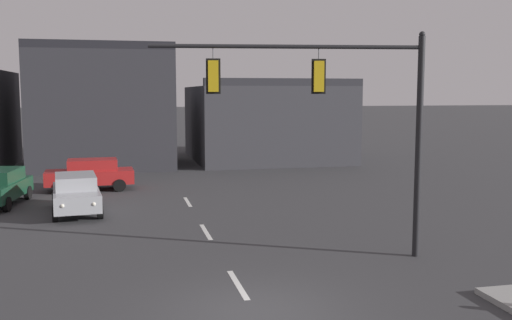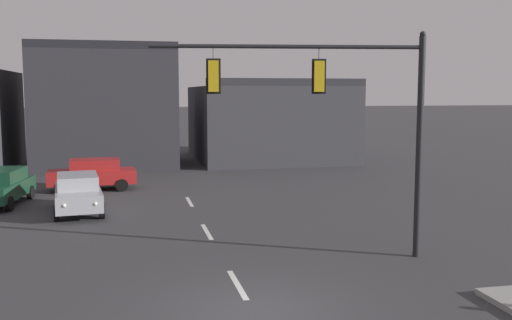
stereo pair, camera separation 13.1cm
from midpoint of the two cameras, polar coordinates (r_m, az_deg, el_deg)
name	(u,v)px [view 2 (the right image)]	position (r m, az deg, el deg)	size (l,w,h in m)	color
ground_plane	(253,312)	(13.84, 0.03, -14.63)	(400.00, 400.00, 0.00)	#353538
lane_centreline	(237,284)	(15.68, -1.58, -12.03)	(0.16, 26.40, 0.01)	silver
signal_mast_near_side	(342,103)	(17.57, 8.61, 5.49)	(8.05, 1.35, 6.82)	black
car_lot_nearside	(1,186)	(28.55, -23.52, -2.34)	(2.42, 4.63, 1.61)	#143D28
car_lot_middle	(78,193)	(25.56, -16.84, -3.06)	(2.29, 4.59, 1.61)	#9EA0A5
car_lot_farside	(93,174)	(31.35, -15.50, -1.28)	(4.53, 2.09, 1.61)	#A81E1E
building_row	(123,118)	(42.21, -12.73, 4.01)	(32.91, 11.96, 8.19)	#38383D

